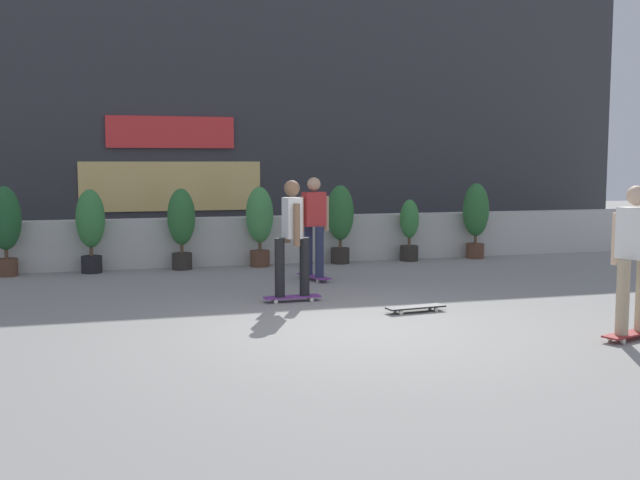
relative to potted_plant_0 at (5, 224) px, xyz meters
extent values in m
plane|color=gray|center=(4.42, -5.55, -0.90)|extent=(48.00, 48.00, 0.00)
cube|color=beige|center=(4.42, 0.45, -0.45)|extent=(18.00, 0.40, 0.90)
cube|color=#38383D|center=(4.42, 4.45, 2.35)|extent=(20.00, 2.00, 6.50)
cube|color=#F23333|center=(3.09, 3.41, 1.70)|extent=(2.80, 0.08, 0.70)
cube|color=#F2CC72|center=(3.09, 3.42, 0.50)|extent=(4.00, 0.06, 1.10)
cylinder|color=brown|center=(0.00, 0.00, -0.75)|extent=(0.36, 0.36, 0.30)
cylinder|color=brown|center=(0.00, 0.00, -0.53)|extent=(0.06, 0.06, 0.15)
ellipsoid|color=#235B2D|center=(0.00, 0.00, 0.10)|extent=(0.53, 0.53, 1.09)
cylinder|color=black|center=(1.39, 0.00, -0.75)|extent=(0.36, 0.36, 0.30)
cylinder|color=brown|center=(1.39, 0.00, -0.53)|extent=(0.06, 0.06, 0.15)
ellipsoid|color=#387F3D|center=(1.39, 0.00, 0.06)|extent=(0.50, 0.50, 1.02)
cylinder|color=#2D2823|center=(2.96, 0.00, -0.75)|extent=(0.36, 0.36, 0.30)
cylinder|color=brown|center=(2.96, 0.00, -0.53)|extent=(0.06, 0.06, 0.15)
ellipsoid|color=#2D6B33|center=(2.96, 0.00, 0.06)|extent=(0.50, 0.50, 1.02)
cylinder|color=brown|center=(4.40, 0.00, -0.75)|extent=(0.36, 0.36, 0.30)
cylinder|color=brown|center=(4.40, 0.00, -0.53)|extent=(0.06, 0.06, 0.15)
ellipsoid|color=#428C47|center=(4.40, 0.00, 0.07)|extent=(0.51, 0.51, 1.04)
cylinder|color=#2D2823|center=(5.97, 0.00, -0.75)|extent=(0.36, 0.36, 0.30)
cylinder|color=brown|center=(5.97, 0.00, -0.53)|extent=(0.06, 0.06, 0.15)
ellipsoid|color=#2D6B33|center=(5.97, 0.00, 0.08)|extent=(0.52, 0.52, 1.05)
cylinder|color=#2D2823|center=(7.40, 0.00, -0.75)|extent=(0.36, 0.36, 0.30)
cylinder|color=brown|center=(7.40, 0.00, -0.53)|extent=(0.06, 0.06, 0.15)
ellipsoid|color=#387F3D|center=(7.40, 0.00, -0.07)|extent=(0.37, 0.37, 0.76)
cylinder|color=brown|center=(8.84, 0.00, -0.75)|extent=(0.36, 0.36, 0.30)
cylinder|color=brown|center=(8.84, 0.00, -0.53)|extent=(0.06, 0.06, 0.15)
ellipsoid|color=#2D6B33|center=(8.84, 0.00, 0.08)|extent=(0.52, 0.52, 1.07)
cube|color=#72338C|center=(4.94, -1.86, -0.83)|extent=(0.40, 0.82, 0.02)
cylinder|color=silver|center=(5.08, -2.09, -0.87)|extent=(0.04, 0.06, 0.06)
cylinder|color=silver|center=(4.93, -2.13, -0.87)|extent=(0.04, 0.06, 0.06)
cylinder|color=silver|center=(4.95, -1.59, -0.87)|extent=(0.04, 0.06, 0.06)
cylinder|color=silver|center=(4.79, -1.63, -0.87)|extent=(0.04, 0.06, 0.06)
cylinder|color=#282D4C|center=(4.98, -2.04, -0.41)|extent=(0.14, 0.14, 0.82)
cylinder|color=#282D4C|center=(4.89, -1.69, -0.41)|extent=(0.14, 0.14, 0.82)
cube|color=red|center=(4.94, -1.86, 0.28)|extent=(0.40, 0.29, 0.56)
sphere|color=tan|center=(4.94, -1.86, 0.69)|extent=(0.22, 0.22, 0.22)
cylinder|color=tan|center=(5.16, -1.80, 0.20)|extent=(0.09, 0.09, 0.58)
cylinder|color=tan|center=(4.71, -1.92, 0.20)|extent=(0.09, 0.09, 0.58)
cube|color=maroon|center=(7.19, -6.87, -0.83)|extent=(0.82, 0.45, 0.02)
cylinder|color=silver|center=(6.97, -7.03, -0.87)|extent=(0.06, 0.05, 0.06)
cylinder|color=silver|center=(6.92, -6.87, -0.87)|extent=(0.06, 0.05, 0.06)
cylinder|color=silver|center=(7.41, -6.71, -0.87)|extent=(0.06, 0.05, 0.06)
cylinder|color=tan|center=(7.02, -6.92, -0.41)|extent=(0.14, 0.14, 0.82)
cube|color=white|center=(7.19, -6.87, 0.28)|extent=(0.31, 0.41, 0.56)
sphere|color=beige|center=(7.19, -6.87, 0.69)|extent=(0.22, 0.22, 0.22)
cylinder|color=beige|center=(7.12, -6.64, 0.20)|extent=(0.09, 0.09, 0.58)
cube|color=#72338C|center=(4.14, -3.64, -0.83)|extent=(0.81, 0.23, 0.02)
cylinder|color=silver|center=(4.39, -3.55, -0.87)|extent=(0.06, 0.03, 0.06)
cylinder|color=silver|center=(4.40, -3.71, -0.87)|extent=(0.06, 0.03, 0.06)
cylinder|color=silver|center=(3.87, -3.57, -0.87)|extent=(0.06, 0.03, 0.06)
cylinder|color=silver|center=(3.88, -3.73, -0.87)|extent=(0.06, 0.03, 0.06)
cylinder|color=black|center=(4.32, -3.63, -0.41)|extent=(0.14, 0.14, 0.82)
cylinder|color=black|center=(3.96, -3.64, -0.41)|extent=(0.14, 0.14, 0.82)
cube|color=white|center=(4.14, -3.64, 0.28)|extent=(0.21, 0.37, 0.56)
sphere|color=brown|center=(4.14, -3.64, 0.69)|extent=(0.22, 0.22, 0.22)
cylinder|color=brown|center=(4.13, -3.40, 0.20)|extent=(0.09, 0.09, 0.58)
cylinder|color=brown|center=(4.14, -3.87, 0.20)|extent=(0.09, 0.09, 0.58)
cube|color=black|center=(5.51, -4.80, -0.83)|extent=(0.82, 0.29, 0.02)
cylinder|color=silver|center=(5.75, -4.69, -0.87)|extent=(0.06, 0.04, 0.06)
cylinder|color=silver|center=(5.77, -4.85, -0.87)|extent=(0.06, 0.04, 0.06)
cylinder|color=silver|center=(5.24, -4.75, -0.87)|extent=(0.06, 0.04, 0.06)
cylinder|color=silver|center=(5.26, -4.91, -0.87)|extent=(0.06, 0.04, 0.06)
camera|label=1|loc=(1.65, -13.85, 1.06)|focal=42.70mm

